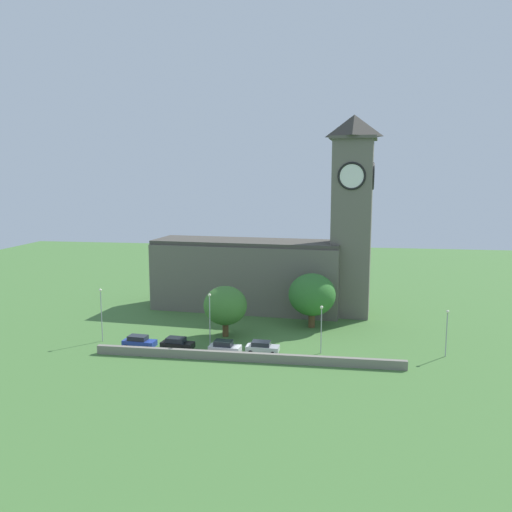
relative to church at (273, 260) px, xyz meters
name	(u,v)px	position (x,y,z in m)	size (l,w,h in m)	color
ground_plane	(265,324)	(-0.14, -9.29, -9.15)	(200.00, 200.00, 0.00)	#477538
church	(273,260)	(0.00, 0.00, 0.00)	(39.90, 13.23, 34.25)	#666056
quay_barrier	(246,357)	(-0.14, -27.49, -8.56)	(41.08, 0.70, 1.19)	gray
car_blue	(139,342)	(-15.98, -24.43, -8.24)	(4.79, 2.50, 1.80)	#233D9E
car_black	(177,344)	(-10.43, -24.36, -8.26)	(4.73, 2.61, 1.76)	black
car_white	(225,347)	(-3.48, -25.23, -8.19)	(4.42, 2.49, 1.92)	silver
car_silver	(262,347)	(1.53, -23.97, -8.31)	(4.56, 2.42, 1.67)	silver
streetlamp_west_end	(101,307)	(-22.49, -22.25, -3.98)	(0.44, 0.44, 7.88)	#9EA0A5
streetlamp_west_mid	(210,312)	(-6.09, -22.83, -4.00)	(0.44, 0.44, 7.85)	#9EA0A5
streetlamp_central	(321,321)	(9.47, -22.75, -4.67)	(0.44, 0.44, 6.67)	#9EA0A5
streetlamp_east_mid	(447,325)	(26.09, -21.52, -4.82)	(0.44, 0.44, 6.41)	#9EA0A5
tree_riverside_west	(312,295)	(7.58, -10.18, -3.81)	(7.53, 7.53, 8.76)	brown
tree_by_tower	(225,306)	(-5.09, -17.07, -4.40)	(6.54, 6.54, 7.72)	brown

